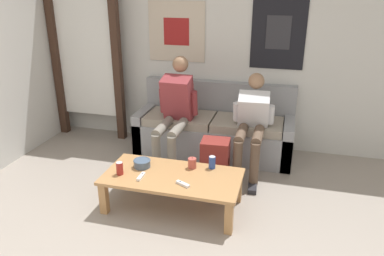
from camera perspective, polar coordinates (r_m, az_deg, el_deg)
The scene contains 13 objects.
wall_back at distance 4.83m, azimuth 1.91°, elevation 12.29°, with size 10.00×0.07×2.55m.
door_frame at distance 5.23m, azimuth -15.94°, elevation 11.33°, with size 1.00×0.10×2.15m.
couch at distance 4.72m, azimuth 3.43°, elevation -0.38°, with size 1.93×0.70×0.86m.
coffee_table at distance 3.58m, azimuth -2.98°, elevation -7.88°, with size 1.29×0.64×0.34m.
person_seated_adult at distance 4.35m, azimuth -2.59°, elevation 2.91°, with size 0.47×0.94×1.24m.
person_seated_teen at distance 4.20m, azimuth 9.09°, elevation 0.96°, with size 0.47×0.91×1.08m.
backpack at distance 4.09m, azimuth 3.52°, elevation -5.08°, with size 0.31×0.30×0.47m.
ceramic_bowl at distance 3.72m, azimuth -7.62°, elevation -5.30°, with size 0.17×0.17×0.08m.
pillar_candle at distance 3.66m, azimuth 0.03°, elevation -5.37°, with size 0.08×0.08×0.11m.
drink_can_blue at distance 3.66m, azimuth 3.08°, elevation -5.24°, with size 0.07×0.07×0.12m.
drink_can_red at distance 3.61m, azimuth -10.96°, elevation -6.05°, with size 0.07×0.07×0.12m.
game_controller_near_left at distance 3.39m, azimuth -1.41°, elevation -8.52°, with size 0.14×0.09×0.03m.
game_controller_near_right at distance 3.54m, azimuth -7.77°, elevation -7.33°, with size 0.03×0.14×0.03m.
Camera 1 is at (1.09, -1.82, 2.05)m, focal length 35.00 mm.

